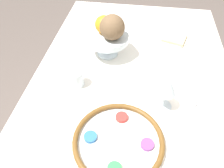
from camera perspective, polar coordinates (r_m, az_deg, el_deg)
ground_plane at (r=1.57m, az=3.34°, el=-19.11°), size 8.00×8.00×0.00m
dining_table at (r=1.26m, az=4.04°, el=-12.30°), size 1.59×0.93×0.71m
seder_plate at (r=0.80m, az=1.69°, el=-14.65°), size 0.33×0.33×0.03m
wine_glass at (r=0.85m, az=14.38°, el=-0.82°), size 0.07×0.07×0.16m
fruit_stand at (r=1.10m, az=-1.22°, el=11.64°), size 0.21×0.21×0.11m
orange_fruit at (r=1.08m, az=-2.11°, el=15.27°), size 0.09×0.09×0.09m
coconut at (r=1.03m, az=0.06°, el=14.59°), size 0.12×0.12×0.12m
bread_plate at (r=1.30m, az=15.99°, el=11.39°), size 0.16×0.16×0.02m
napkin_roll at (r=0.98m, az=18.39°, el=-1.92°), size 0.15×0.09×0.05m
cup_near at (r=0.97m, az=-9.33°, el=1.43°), size 0.07×0.07×0.08m
spoon at (r=1.02m, az=20.42°, el=-1.93°), size 0.18×0.03×0.01m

